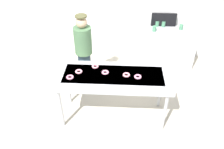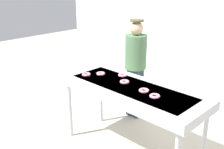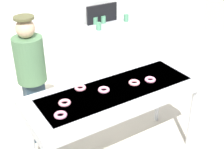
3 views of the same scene
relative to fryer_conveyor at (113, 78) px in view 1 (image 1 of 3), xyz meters
name	(u,v)px [view 1 (image 1 of 3)]	position (x,y,z in m)	size (l,w,h in m)	color
ground_plane	(113,114)	(0.00, 0.00, -0.93)	(16.00, 16.00, 0.00)	beige
back_wall	(118,2)	(0.00, 2.37, 0.52)	(8.00, 0.12, 2.91)	white
fryer_conveyor	(113,78)	(0.00, 0.00, 0.00)	(2.06, 0.80, 1.00)	#B7BABF
strawberry_donut_0	(95,66)	(-0.34, 0.21, 0.09)	(0.13, 0.13, 0.03)	pink
strawberry_donut_1	(126,75)	(0.23, -0.02, 0.09)	(0.13, 0.13, 0.03)	pink
strawberry_donut_2	(138,77)	(0.43, -0.07, 0.09)	(0.13, 0.13, 0.03)	pink
strawberry_donut_3	(105,72)	(-0.14, 0.03, 0.09)	(0.13, 0.13, 0.03)	pink
strawberry_donut_4	(70,77)	(-0.74, -0.14, 0.09)	(0.13, 0.13, 0.03)	pink
strawberry_donut_5	(79,72)	(-0.61, 0.03, 0.09)	(0.13, 0.13, 0.03)	pink
worker_baker	(84,48)	(-0.66, 0.88, 0.06)	(0.36, 0.36, 1.71)	#233441
prep_counter	(162,47)	(1.13, 1.92, -0.46)	(1.53, 0.62, 0.93)	#B7BABF
paper_cup_0	(154,29)	(0.89, 1.88, 0.07)	(0.09, 0.09, 0.13)	#4C8C66
paper_cup_1	(181,27)	(1.54, 2.01, 0.07)	(0.09, 0.09, 0.13)	#4C8C66
paper_cup_2	(157,24)	(0.98, 2.17, 0.07)	(0.09, 0.09, 0.13)	#4C8C66
paper_cup_3	(164,24)	(1.13, 2.14, 0.07)	(0.09, 0.09, 0.13)	#4C8C66
menu_display	(164,20)	(1.13, 2.18, 0.17)	(0.61, 0.04, 0.33)	black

